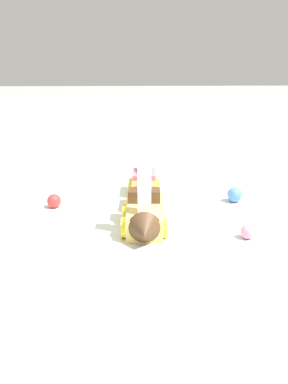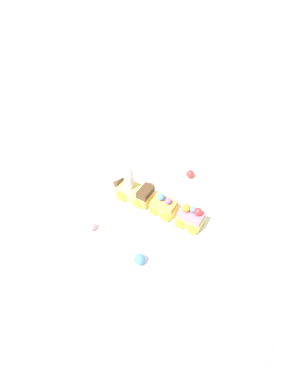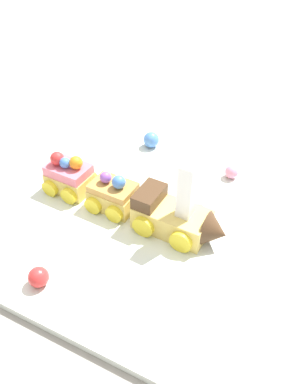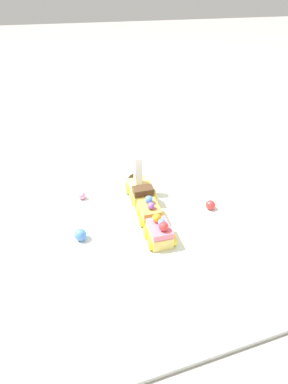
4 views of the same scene
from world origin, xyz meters
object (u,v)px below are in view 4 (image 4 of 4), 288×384
object	(u,v)px
cake_train_locomotive	(139,187)
cake_car_strawberry	(159,233)
gumball_red	(210,205)
gumball_pink	(82,195)
cake_car_caramel	(149,212)
gumball_blue	(80,235)

from	to	relation	value
cake_train_locomotive	cake_car_strawberry	world-z (taller)	cake_train_locomotive
cake_car_strawberry	gumball_red	world-z (taller)	cake_car_strawberry
gumball_pink	gumball_red	xyz separation A→B (m)	(-0.15, -0.32, 0.00)
cake_car_caramel	gumball_blue	size ratio (longest dim) A/B	2.39
cake_train_locomotive	gumball_blue	xyz separation A→B (m)	(-0.13, 0.18, -0.01)
cake_car_caramel	cake_train_locomotive	bearing A→B (deg)	0.03
gumball_red	gumball_blue	world-z (taller)	gumball_blue
cake_train_locomotive	gumball_red	distance (m)	0.20
cake_train_locomotive	cake_car_caramel	xyz separation A→B (m)	(-0.11, 0.01, -0.00)
gumball_pink	gumball_red	world-z (taller)	gumball_red
cake_car_caramel	cake_car_strawberry	size ratio (longest dim) A/B	1.00
cake_train_locomotive	gumball_pink	xyz separation A→B (m)	(0.03, 0.16, -0.02)
cake_car_caramel	gumball_red	size ratio (longest dim) A/B	2.71
gumball_blue	gumball_pink	bearing A→B (deg)	-9.17
cake_car_strawberry	gumball_pink	size ratio (longest dim) A/B	3.12
cake_car_caramel	gumball_pink	size ratio (longest dim) A/B	3.12
gumball_pink	gumball_red	bearing A→B (deg)	-115.29
cake_car_caramel	cake_car_strawberry	xyz separation A→B (m)	(-0.08, 0.00, 0.00)
gumball_pink	cake_car_caramel	bearing A→B (deg)	-132.95
gumball_pink	gumball_blue	size ratio (longest dim) A/B	0.76
cake_car_strawberry	gumball_red	size ratio (longest dim) A/B	2.71
cake_car_strawberry	gumball_blue	xyz separation A→B (m)	(0.06, 0.17, -0.01)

